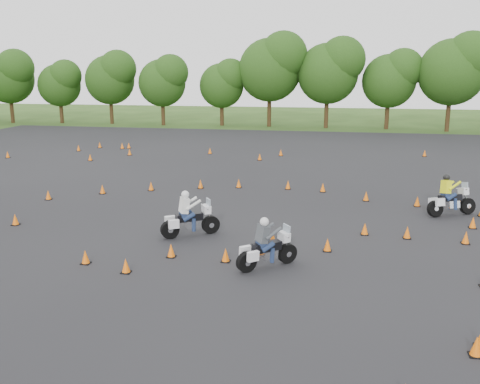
{
  "coord_description": "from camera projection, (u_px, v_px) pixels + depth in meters",
  "views": [
    {
      "loc": [
        3.97,
        -17.76,
        6.39
      ],
      "look_at": [
        0.0,
        4.0,
        1.2
      ],
      "focal_mm": 40.0,
      "sensor_mm": 36.0,
      "label": 1
    }
  ],
  "objects": [
    {
      "name": "rider_grey",
      "position": [
        267.0,
        242.0,
        17.25
      ],
      "size": [
        2.16,
        2.02,
        1.75
      ],
      "primitive_type": null,
      "rotation": [
        0.0,
        0.0,
        0.72
      ],
      "color": "#3F4346",
      "rests_on": "ground"
    },
    {
      "name": "treeline",
      "position": [
        326.0,
        85.0,
        50.81
      ],
      "size": [
        87.27,
        32.64,
        10.87
      ],
      "color": "#214212",
      "rests_on": "ground"
    },
    {
      "name": "ground",
      "position": [
        220.0,
        250.0,
        19.16
      ],
      "size": [
        140.0,
        140.0,
        0.0
      ],
      "primitive_type": "plane",
      "color": "#2D5119",
      "rests_on": "ground"
    },
    {
      "name": "asphalt_pad",
      "position": [
        248.0,
        207.0,
        24.91
      ],
      "size": [
        62.0,
        62.0,
        0.0
      ],
      "primitive_type": "plane",
      "color": "black",
      "rests_on": "ground"
    },
    {
      "name": "rider_yellow",
      "position": [
        453.0,
        195.0,
        23.3
      ],
      "size": [
        2.45,
        1.71,
        1.83
      ],
      "primitive_type": null,
      "rotation": [
        0.0,
        0.0,
        0.46
      ],
      "color": "yellow",
      "rests_on": "ground"
    },
    {
      "name": "traffic_cones",
      "position": [
        245.0,
        205.0,
        24.47
      ],
      "size": [
        36.34,
        33.06,
        0.45
      ],
      "color": "orange",
      "rests_on": "asphalt_pad"
    },
    {
      "name": "rider_white",
      "position": [
        190.0,
        213.0,
        20.5
      ],
      "size": [
        2.36,
        1.93,
        1.83
      ],
      "primitive_type": null,
      "rotation": [
        0.0,
        0.0,
        0.6
      ],
      "color": "silver",
      "rests_on": "ground"
    }
  ]
}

